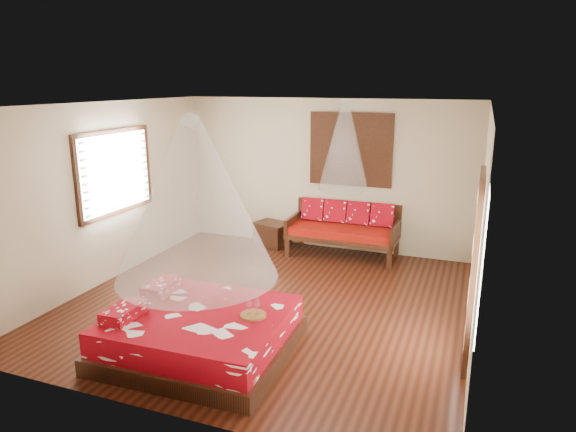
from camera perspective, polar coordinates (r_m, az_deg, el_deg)
The scene contains 10 objects.
room at distance 7.08m, azimuth -2.17°, elevation 0.90°, with size 5.54×5.54×2.84m.
bed at distance 6.24m, azimuth -9.81°, elevation -12.61°, with size 2.09×1.90×0.64m.
daybed at distance 9.36m, azimuth 6.23°, elevation -1.28°, with size 1.96×0.87×0.98m.
storage_chest at distance 9.93m, azimuth -1.73°, elevation -2.00°, with size 0.77×0.66×0.46m.
shutter_panel at distance 9.39m, azimuth 6.98°, elevation 7.34°, with size 1.52×0.06×1.32m.
window_left at distance 8.58m, azimuth -18.62°, elevation 4.63°, with size 0.10×1.74×1.34m.
glazed_door at distance 6.08m, azimuth 19.91°, elevation -5.62°, with size 0.08×1.02×2.16m.
wine_tray at distance 5.94m, azimuth -3.90°, elevation -10.51°, with size 0.30×0.30×0.23m.
mosquito_net_main at distance 5.68m, azimuth -10.35°, elevation 1.85°, with size 1.82×1.82×1.80m, color white.
mosquito_net_daybed at distance 8.93m, azimuth 6.27°, elevation 7.63°, with size 0.88×0.88×1.50m, color white.
Camera 1 is at (2.68, -6.33, 3.10)m, focal length 32.00 mm.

